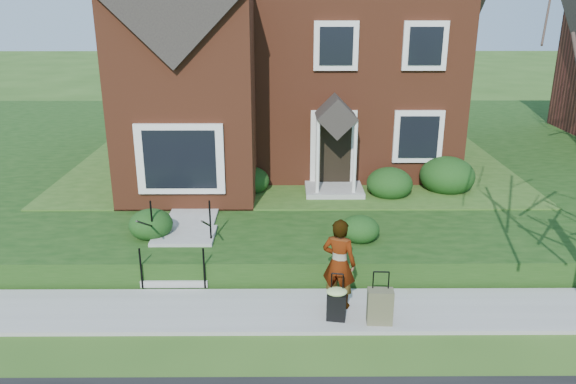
{
  "coord_description": "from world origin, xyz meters",
  "views": [
    {
      "loc": [
        -0.18,
        -9.57,
        5.75
      ],
      "look_at": [
        -0.11,
        2.0,
        1.8
      ],
      "focal_mm": 35.0,
      "sensor_mm": 36.0,
      "label": 1
    }
  ],
  "objects_px": {
    "front_steps": "(181,251)",
    "woman": "(339,263)",
    "suitcase_black": "(336,302)",
    "suitcase_olive": "(380,306)"
  },
  "relations": [
    {
      "from": "front_steps",
      "to": "woman",
      "type": "bearing_deg",
      "value": -27.03
    },
    {
      "from": "woman",
      "to": "suitcase_olive",
      "type": "xyz_separation_m",
      "value": [
        0.71,
        -0.63,
        -0.56
      ]
    },
    {
      "from": "woman",
      "to": "suitcase_black",
      "type": "relative_size",
      "value": 1.93
    },
    {
      "from": "woman",
      "to": "suitcase_olive",
      "type": "height_order",
      "value": "woman"
    },
    {
      "from": "woman",
      "to": "suitcase_black",
      "type": "xyz_separation_m",
      "value": [
        -0.08,
        -0.53,
        -0.54
      ]
    },
    {
      "from": "woman",
      "to": "suitcase_black",
      "type": "distance_m",
      "value": 0.76
    },
    {
      "from": "front_steps",
      "to": "suitcase_olive",
      "type": "bearing_deg",
      "value": -29.94
    },
    {
      "from": "front_steps",
      "to": "suitcase_olive",
      "type": "distance_m",
      "value": 4.69
    },
    {
      "from": "suitcase_black",
      "to": "woman",
      "type": "bearing_deg",
      "value": 91.3
    },
    {
      "from": "front_steps",
      "to": "suitcase_olive",
      "type": "relative_size",
      "value": 1.98
    }
  ]
}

